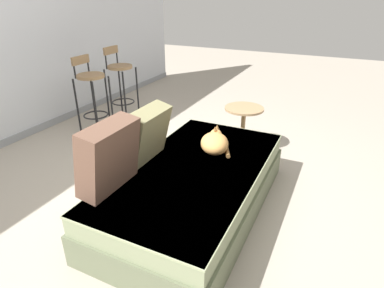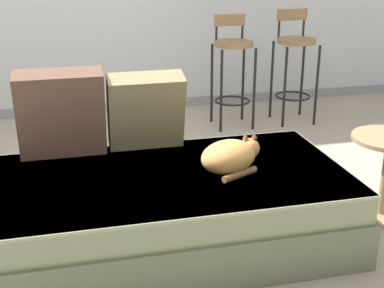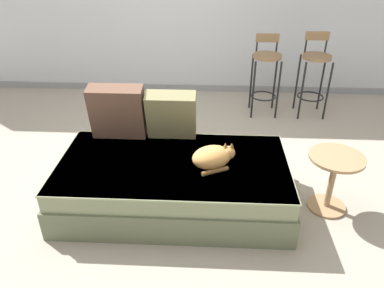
# 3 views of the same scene
# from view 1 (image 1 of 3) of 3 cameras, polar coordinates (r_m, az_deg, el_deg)

# --- Properties ---
(ground_plane) EXTENTS (16.00, 16.00, 0.00)m
(ground_plane) POSITION_cam_1_polar(r_m,az_deg,el_deg) (2.98, -6.56, -9.33)
(ground_plane) COLOR #A89E8E
(ground_plane) RESTS_ON ground
(couch) EXTENTS (1.91, 1.03, 0.41)m
(couch) POSITION_cam_1_polar(r_m,az_deg,el_deg) (2.70, 0.53, -7.84)
(couch) COLOR #636B50
(couch) RESTS_ON ground
(throw_pillow_corner) EXTENTS (0.48, 0.24, 0.50)m
(throw_pillow_corner) POSITION_cam_1_polar(r_m,az_deg,el_deg) (2.28, -14.58, -2.18)
(throw_pillow_corner) COLOR brown
(throw_pillow_corner) RESTS_ON couch
(throw_pillow_middle) EXTENTS (0.43, 0.26, 0.46)m
(throw_pillow_middle) POSITION_cam_1_polar(r_m,az_deg,el_deg) (2.63, -8.05, 1.76)
(throw_pillow_middle) COLOR #847F56
(throw_pillow_middle) RESTS_ON couch
(cat) EXTENTS (0.39, 0.36, 0.20)m
(cat) POSITION_cam_1_polar(r_m,az_deg,el_deg) (2.80, 4.10, 0.25)
(cat) COLOR tan
(cat) RESTS_ON couch
(bar_stool_near_window) EXTENTS (0.34, 0.34, 0.98)m
(bar_stool_near_window) POSITION_cam_1_polar(r_m,az_deg,el_deg) (4.29, -17.46, 9.48)
(bar_stool_near_window) COLOR black
(bar_stool_near_window) RESTS_ON ground
(bar_stool_by_doorway) EXTENTS (0.34, 0.34, 1.01)m
(bar_stool_by_doorway) POSITION_cam_1_polar(r_m,az_deg,el_deg) (4.71, -12.67, 11.45)
(bar_stool_by_doorway) COLOR black
(bar_stool_by_doorway) RESTS_ON ground
(side_table) EXTENTS (0.44, 0.44, 0.51)m
(side_table) POSITION_cam_1_polar(r_m,az_deg,el_deg) (3.73, 9.09, 3.85)
(side_table) COLOR tan
(side_table) RESTS_ON ground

